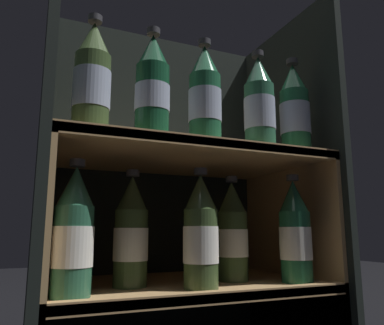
{
  "coord_description": "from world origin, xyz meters",
  "views": [
    {
      "loc": [
        -0.36,
        -0.69,
        0.31
      ],
      "look_at": [
        0.0,
        0.15,
        0.48
      ],
      "focal_mm": 35.0,
      "sensor_mm": 36.0,
      "label": 1
    }
  ],
  "objects_px": {
    "bottle_lower_back_0": "(131,234)",
    "bottle_lower_back_1": "(232,234)",
    "bottle_lower_front_1": "(201,234)",
    "bottle_lower_front_2": "(295,234)",
    "bottle_upper_front_0": "(92,80)",
    "bottle_upper_front_1": "(152,89)",
    "bottle_lower_front_0": "(73,235)",
    "bottle_upper_front_3": "(259,106)",
    "bottle_upper_front_4": "(295,112)",
    "bottle_upper_front_2": "(205,98)"
  },
  "relations": [
    {
      "from": "bottle_lower_back_0",
      "to": "bottle_lower_back_1",
      "type": "relative_size",
      "value": 1.0
    },
    {
      "from": "bottle_lower_front_0",
      "to": "bottle_upper_front_1",
      "type": "bearing_deg",
      "value": 0.0
    },
    {
      "from": "bottle_upper_front_4",
      "to": "bottle_lower_front_0",
      "type": "relative_size",
      "value": 1.0
    },
    {
      "from": "bottle_upper_front_4",
      "to": "bottle_lower_front_1",
      "type": "distance_m",
      "value": 0.42
    },
    {
      "from": "bottle_lower_front_1",
      "to": "bottle_upper_front_3",
      "type": "bearing_deg",
      "value": 0.0
    },
    {
      "from": "bottle_lower_back_0",
      "to": "bottle_lower_back_1",
      "type": "height_order",
      "value": "same"
    },
    {
      "from": "bottle_upper_front_2",
      "to": "bottle_lower_front_0",
      "type": "distance_m",
      "value": 0.42
    },
    {
      "from": "bottle_upper_front_2",
      "to": "bottle_lower_front_0",
      "type": "bearing_deg",
      "value": -180.0
    },
    {
      "from": "bottle_lower_front_1",
      "to": "bottle_upper_front_1",
      "type": "bearing_deg",
      "value": -180.0
    },
    {
      "from": "bottle_lower_front_1",
      "to": "bottle_lower_back_1",
      "type": "distance_m",
      "value": 0.15
    },
    {
      "from": "bottle_lower_back_0",
      "to": "bottle_lower_back_1",
      "type": "distance_m",
      "value": 0.26
    },
    {
      "from": "bottle_upper_front_1",
      "to": "bottle_lower_back_0",
      "type": "bearing_deg",
      "value": 101.43
    },
    {
      "from": "bottle_upper_front_0",
      "to": "bottle_upper_front_1",
      "type": "relative_size",
      "value": 1.0
    },
    {
      "from": "bottle_upper_front_1",
      "to": "bottle_lower_back_0",
      "type": "xyz_separation_m",
      "value": [
        -0.02,
        0.09,
        -0.32
      ]
    },
    {
      "from": "bottle_upper_front_0",
      "to": "bottle_upper_front_4",
      "type": "relative_size",
      "value": 1.0
    },
    {
      "from": "bottle_upper_front_3",
      "to": "bottle_lower_front_0",
      "type": "distance_m",
      "value": 0.54
    },
    {
      "from": "bottle_lower_front_0",
      "to": "bottle_lower_back_1",
      "type": "height_order",
      "value": "same"
    },
    {
      "from": "bottle_upper_front_0",
      "to": "bottle_lower_front_1",
      "type": "height_order",
      "value": "bottle_upper_front_0"
    },
    {
      "from": "bottle_upper_front_1",
      "to": "bottle_lower_front_0",
      "type": "xyz_separation_m",
      "value": [
        -0.15,
        0.0,
        -0.32
      ]
    },
    {
      "from": "bottle_lower_front_0",
      "to": "bottle_lower_front_1",
      "type": "relative_size",
      "value": 1.0
    },
    {
      "from": "bottle_lower_back_1",
      "to": "bottle_lower_front_0",
      "type": "bearing_deg",
      "value": -167.8
    },
    {
      "from": "bottle_upper_front_3",
      "to": "bottle_lower_back_0",
      "type": "relative_size",
      "value": 1.0
    },
    {
      "from": "bottle_lower_front_1",
      "to": "bottle_upper_front_4",
      "type": "bearing_deg",
      "value": 0.0
    },
    {
      "from": "bottle_upper_front_3",
      "to": "bottle_lower_back_1",
      "type": "distance_m",
      "value": 0.33
    },
    {
      "from": "bottle_lower_back_0",
      "to": "bottle_lower_back_1",
      "type": "xyz_separation_m",
      "value": [
        0.26,
        0.0,
        0.0
      ]
    },
    {
      "from": "bottle_lower_front_0",
      "to": "bottle_upper_front_0",
      "type": "bearing_deg",
      "value": 0.0
    },
    {
      "from": "bottle_upper_front_4",
      "to": "bottle_lower_back_1",
      "type": "relative_size",
      "value": 1.0
    },
    {
      "from": "bottle_lower_back_0",
      "to": "bottle_lower_front_1",
      "type": "bearing_deg",
      "value": -32.55
    },
    {
      "from": "bottle_lower_front_0",
      "to": "bottle_lower_back_1",
      "type": "bearing_deg",
      "value": 12.2
    },
    {
      "from": "bottle_lower_back_1",
      "to": "bottle_upper_front_3",
      "type": "bearing_deg",
      "value": -67.07
    },
    {
      "from": "bottle_upper_front_2",
      "to": "bottle_upper_front_4",
      "type": "distance_m",
      "value": 0.26
    },
    {
      "from": "bottle_upper_front_4",
      "to": "bottle_lower_front_0",
      "type": "height_order",
      "value": "bottle_upper_front_4"
    },
    {
      "from": "bottle_upper_front_0",
      "to": "bottle_upper_front_4",
      "type": "xyz_separation_m",
      "value": [
        0.52,
        0.0,
        0.0
      ]
    },
    {
      "from": "bottle_lower_front_2",
      "to": "bottle_lower_back_0",
      "type": "relative_size",
      "value": 1.0
    },
    {
      "from": "bottle_upper_front_1",
      "to": "bottle_lower_back_1",
      "type": "relative_size",
      "value": 1.0
    },
    {
      "from": "bottle_lower_front_1",
      "to": "bottle_lower_front_2",
      "type": "relative_size",
      "value": 1.0
    },
    {
      "from": "bottle_upper_front_2",
      "to": "bottle_lower_front_1",
      "type": "distance_m",
      "value": 0.32
    },
    {
      "from": "bottle_upper_front_0",
      "to": "bottle_lower_back_0",
      "type": "distance_m",
      "value": 0.35
    },
    {
      "from": "bottle_upper_front_0",
      "to": "bottle_upper_front_1",
      "type": "bearing_deg",
      "value": 0.0
    },
    {
      "from": "bottle_lower_back_0",
      "to": "bottle_upper_front_2",
      "type": "bearing_deg",
      "value": -30.48
    },
    {
      "from": "bottle_upper_front_1",
      "to": "bottle_lower_front_2",
      "type": "relative_size",
      "value": 1.0
    },
    {
      "from": "bottle_upper_front_3",
      "to": "bottle_lower_front_1",
      "type": "distance_m",
      "value": 0.36
    },
    {
      "from": "bottle_upper_front_1",
      "to": "bottle_lower_back_0",
      "type": "distance_m",
      "value": 0.33
    },
    {
      "from": "bottle_upper_front_0",
      "to": "bottle_upper_front_4",
      "type": "distance_m",
      "value": 0.52
    },
    {
      "from": "bottle_upper_front_0",
      "to": "bottle_lower_back_1",
      "type": "relative_size",
      "value": 1.0
    },
    {
      "from": "bottle_lower_back_0",
      "to": "bottle_upper_front_0",
      "type": "bearing_deg",
      "value": -143.11
    },
    {
      "from": "bottle_upper_front_0",
      "to": "bottle_upper_front_3",
      "type": "distance_m",
      "value": 0.41
    },
    {
      "from": "bottle_upper_front_3",
      "to": "bottle_upper_front_4",
      "type": "relative_size",
      "value": 1.0
    },
    {
      "from": "bottle_upper_front_4",
      "to": "bottle_lower_front_0",
      "type": "distance_m",
      "value": 0.63
    },
    {
      "from": "bottle_lower_front_0",
      "to": "bottle_lower_front_1",
      "type": "height_order",
      "value": "same"
    }
  ]
}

